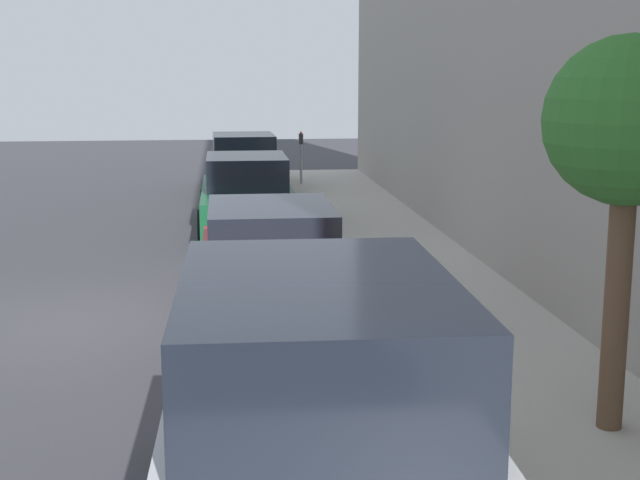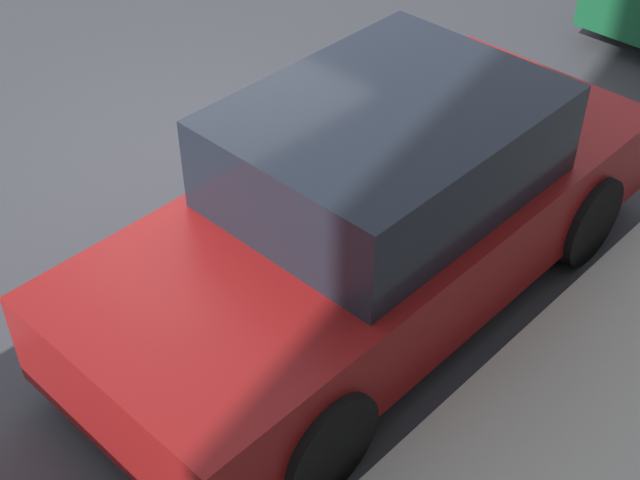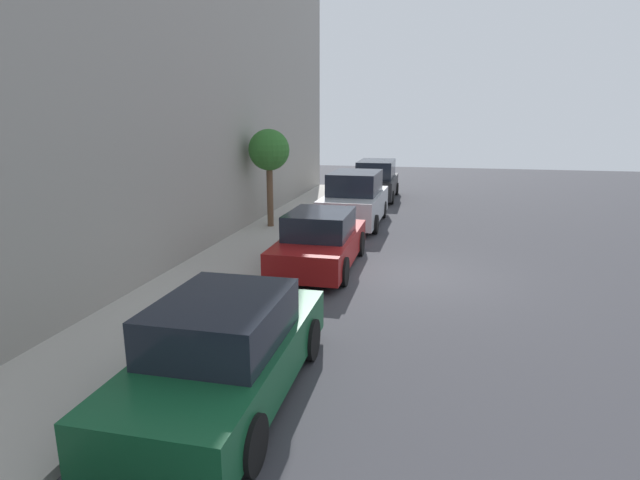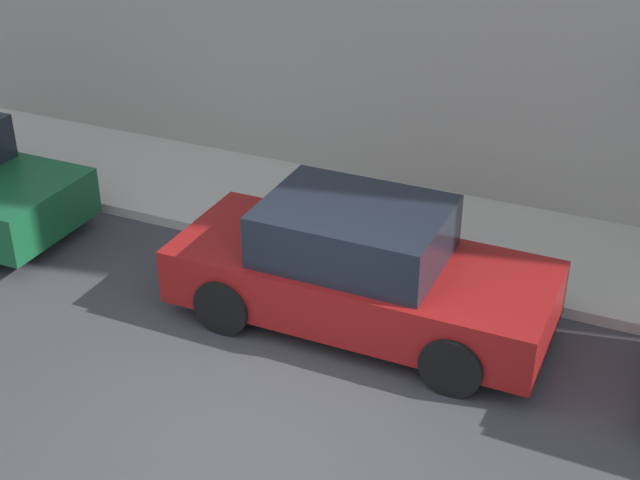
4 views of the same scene
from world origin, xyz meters
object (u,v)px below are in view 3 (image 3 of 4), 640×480
object	(u,v)px
parked_suv_second	(355,200)
street_tree	(269,151)
parked_minivan_nearest	(376,180)
parked_sedan_fourth	(226,351)
parking_meter_near	(343,179)
parked_sedan_third	(320,241)

from	to	relation	value
parked_suv_second	street_tree	distance (m)	3.75
parked_minivan_nearest	parked_sedan_fourth	distance (m)	18.85
street_tree	parked_minivan_nearest	bearing A→B (deg)	-109.37
parked_sedan_fourth	street_tree	xyz separation A→B (m)	(2.88, -10.74, 2.07)
parked_sedan_fourth	parking_meter_near	size ratio (longest dim) A/B	3.36
parked_suv_second	parking_meter_near	distance (m)	6.34
parked_suv_second	parking_meter_near	xyz separation A→B (m)	(1.55, -6.15, 0.05)
parked_sedan_third	street_tree	distance (m)	5.38
parked_sedan_third	parked_sedan_fourth	size ratio (longest dim) A/B	1.00
parked_suv_second	parked_sedan_third	world-z (taller)	parked_suv_second
parked_suv_second	parked_sedan_third	xyz separation A→B (m)	(0.02, 5.83, -0.21)
parked_sedan_fourth	parking_meter_near	bearing A→B (deg)	-84.93
parked_sedan_fourth	street_tree	size ratio (longest dim) A/B	1.32
parked_sedan_third	parked_sedan_fourth	distance (m)	6.60
parking_meter_near	street_tree	xyz separation A→B (m)	(1.23, 7.84, 1.81)
parked_minivan_nearest	parked_sedan_third	world-z (taller)	parked_minivan_nearest
parked_sedan_third	parked_suv_second	bearing A→B (deg)	-90.22
parking_meter_near	parked_minivan_nearest	bearing A→B (deg)	-170.44
parked_suv_second	parked_sedan_third	bearing A→B (deg)	89.78
parked_minivan_nearest	parking_meter_near	distance (m)	1.65
parked_sedan_fourth	street_tree	distance (m)	11.31
parked_sedan_third	parking_meter_near	distance (m)	12.08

